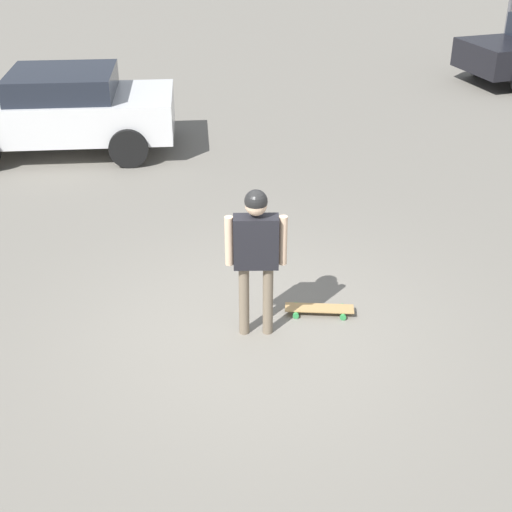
{
  "coord_description": "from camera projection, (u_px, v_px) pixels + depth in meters",
  "views": [
    {
      "loc": [
        6.21,
        2.17,
        4.53
      ],
      "look_at": [
        0.0,
        0.0,
        0.96
      ],
      "focal_mm": 50.0,
      "sensor_mm": 36.0,
      "label": 1
    }
  ],
  "objects": [
    {
      "name": "car_parked_near",
      "position": [
        61.0,
        109.0,
        12.73
      ],
      "size": [
        3.32,
        4.42,
        1.46
      ],
      "rotation": [
        0.0,
        0.0,
        -1.15
      ],
      "color": "silver",
      "rests_on": "ground_plane"
    },
    {
      "name": "skateboard",
      "position": [
        319.0,
        309.0,
        8.23
      ],
      "size": [
        0.41,
        0.82,
        0.08
      ],
      "rotation": [
        0.0,
        0.0,
        -1.3
      ],
      "color": "tan",
      "rests_on": "ground_plane"
    },
    {
      "name": "person",
      "position": [
        256.0,
        245.0,
        7.41
      ],
      "size": [
        0.35,
        0.62,
        1.71
      ],
      "rotation": [
        0.0,
        0.0,
        1.93
      ],
      "color": "#7A6B56",
      "rests_on": "ground_plane"
    },
    {
      "name": "ground_plane",
      "position": [
        256.0,
        332.0,
        7.94
      ],
      "size": [
        220.0,
        220.0,
        0.0
      ],
      "primitive_type": "plane",
      "color": "gray"
    }
  ]
}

